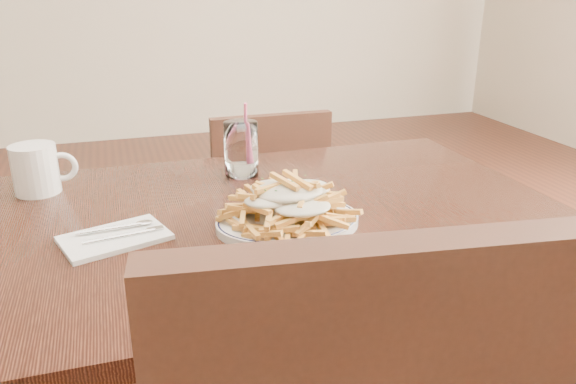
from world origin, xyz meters
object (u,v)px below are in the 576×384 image
object	(u,v)px
water_glass	(241,152)
loaded_fries	(288,198)
coffee_mug	(37,169)
table	(270,246)
fries_plate	(288,222)
chair_far	(265,211)

from	to	relation	value
water_glass	loaded_fries	bearing A→B (deg)	-87.41
loaded_fries	coffee_mug	xyz separation A→B (m)	(-0.47, 0.34, -0.00)
table	coffee_mug	bearing A→B (deg)	150.12
fries_plate	loaded_fries	distance (m)	0.05
water_glass	coffee_mug	xyz separation A→B (m)	(-0.45, 0.02, -0.00)
loaded_fries	coffee_mug	distance (m)	0.58
table	coffee_mug	world-z (taller)	coffee_mug
loaded_fries	water_glass	distance (m)	0.32
table	coffee_mug	distance (m)	0.54
table	loaded_fries	size ratio (longest dim) A/B	4.40
fries_plate	coffee_mug	world-z (taller)	coffee_mug
chair_far	loaded_fries	distance (m)	0.84
fries_plate	coffee_mug	size ratio (longest dim) A/B	2.07
fries_plate	coffee_mug	bearing A→B (deg)	143.95
water_glass	coffee_mug	size ratio (longest dim) A/B	1.28
table	water_glass	distance (m)	0.28
table	fries_plate	bearing A→B (deg)	-80.29
table	water_glass	xyz separation A→B (m)	(-0.00, 0.24, 0.14)
water_glass	coffee_mug	world-z (taller)	water_glass
fries_plate	chair_far	bearing A→B (deg)	78.10
chair_far	coffee_mug	bearing A→B (deg)	-146.95
table	loaded_fries	world-z (taller)	loaded_fries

